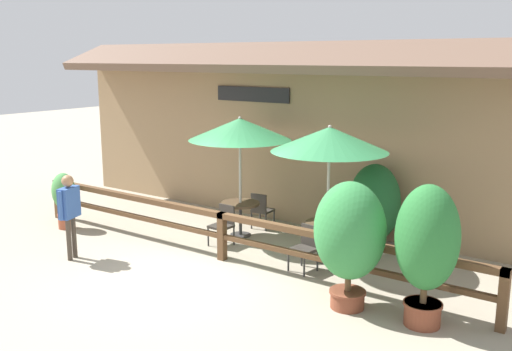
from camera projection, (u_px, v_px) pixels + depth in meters
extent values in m
plane|color=#9E937F|center=(186.00, 276.00, 10.28)|extent=(60.00, 60.00, 0.00)
cube|color=#997A56|center=(306.00, 148.00, 13.27)|extent=(14.00, 0.40, 3.60)
cube|color=brown|center=(295.00, 57.00, 12.40)|extent=(14.28, 1.48, 0.70)
cube|color=black|center=(252.00, 94.00, 13.61)|extent=(2.09, 0.04, 0.35)
cube|color=brown|center=(222.00, 215.00, 10.93)|extent=(10.40, 0.14, 0.11)
cube|color=brown|center=(222.00, 236.00, 11.02)|extent=(10.40, 0.10, 0.09)
cube|color=brown|center=(58.00, 199.00, 13.92)|extent=(0.14, 0.14, 0.95)
cube|color=brown|center=(222.00, 236.00, 11.02)|extent=(0.14, 0.14, 0.95)
cube|color=brown|center=(503.00, 300.00, 8.12)|extent=(0.14, 0.14, 0.95)
cylinder|color=#B7B2A8|center=(240.00, 187.00, 12.38)|extent=(0.06, 0.06, 2.21)
cone|color=#33844C|center=(240.00, 129.00, 12.12)|extent=(2.21, 2.21, 0.47)
sphere|color=#B2ADA3|center=(240.00, 118.00, 12.07)|extent=(0.07, 0.07, 0.07)
cylinder|color=#4C3826|center=(240.00, 204.00, 12.46)|extent=(0.84, 0.84, 0.05)
cylinder|color=#333333|center=(240.00, 220.00, 12.53)|extent=(0.07, 0.07, 0.71)
cylinder|color=#333333|center=(241.00, 235.00, 12.60)|extent=(0.46, 0.46, 0.03)
cube|color=#332D28|center=(221.00, 226.00, 11.86)|extent=(0.44, 0.44, 0.05)
cube|color=#332D28|center=(227.00, 214.00, 11.97)|extent=(0.40, 0.05, 0.40)
cylinder|color=#2D2D2D|center=(208.00, 237.00, 11.88)|extent=(0.04, 0.04, 0.39)
cylinder|color=#2D2D2D|center=(222.00, 241.00, 11.65)|extent=(0.04, 0.04, 0.39)
cylinder|color=#2D2D2D|center=(220.00, 233.00, 12.17)|extent=(0.04, 0.04, 0.39)
cylinder|color=#2D2D2D|center=(234.00, 236.00, 11.94)|extent=(0.04, 0.04, 0.39)
cube|color=#332D28|center=(263.00, 210.00, 13.10)|extent=(0.45, 0.45, 0.05)
cube|color=#332D28|center=(259.00, 203.00, 12.89)|extent=(0.40, 0.06, 0.40)
cylinder|color=#2D2D2D|center=(274.00, 219.00, 13.21)|extent=(0.04, 0.04, 0.39)
cylinder|color=#2D2D2D|center=(260.00, 217.00, 13.40)|extent=(0.04, 0.04, 0.39)
cylinder|color=#2D2D2D|center=(266.00, 223.00, 12.89)|extent=(0.04, 0.04, 0.39)
cylinder|color=#2D2D2D|center=(252.00, 220.00, 13.08)|extent=(0.04, 0.04, 0.39)
cylinder|color=#B7B2A8|center=(328.00, 205.00, 10.87)|extent=(0.06, 0.06, 2.21)
cone|color=#33844C|center=(330.00, 139.00, 10.61)|extent=(2.21, 2.21, 0.47)
sphere|color=#B2ADA3|center=(330.00, 127.00, 10.57)|extent=(0.07, 0.07, 0.07)
cylinder|color=#4C3826|center=(327.00, 224.00, 10.95)|extent=(0.84, 0.84, 0.05)
cylinder|color=#333333|center=(327.00, 243.00, 11.03)|extent=(0.07, 0.07, 0.71)
cylinder|color=#333333|center=(326.00, 259.00, 11.10)|extent=(0.46, 0.46, 0.03)
cube|color=#332D28|center=(303.00, 249.00, 10.44)|extent=(0.48, 0.48, 0.05)
cube|color=#332D28|center=(310.00, 235.00, 10.53)|extent=(0.40, 0.10, 0.40)
cylinder|color=#2D2D2D|center=(288.00, 261.00, 10.49)|extent=(0.04, 0.04, 0.39)
cylinder|color=#2D2D2D|center=(304.00, 266.00, 10.23)|extent=(0.04, 0.04, 0.39)
cylinder|color=#2D2D2D|center=(302.00, 256.00, 10.75)|extent=(0.04, 0.04, 0.39)
cylinder|color=#2D2D2D|center=(318.00, 261.00, 10.49)|extent=(0.04, 0.04, 0.39)
cube|color=#332D28|center=(346.00, 230.00, 11.61)|extent=(0.50, 0.50, 0.05)
cube|color=#332D28|center=(344.00, 222.00, 11.39)|extent=(0.40, 0.12, 0.40)
cylinder|color=#2D2D2D|center=(357.00, 239.00, 11.75)|extent=(0.04, 0.04, 0.39)
cylinder|color=#2D2D2D|center=(339.00, 237.00, 11.90)|extent=(0.04, 0.04, 0.39)
cylinder|color=#2D2D2D|center=(353.00, 244.00, 11.41)|extent=(0.04, 0.04, 0.39)
cylinder|color=#2D2D2D|center=(334.00, 242.00, 11.56)|extent=(0.04, 0.04, 0.39)
cylinder|color=brown|center=(347.00, 299.00, 8.97)|extent=(0.53, 0.53, 0.28)
cylinder|color=brown|center=(348.00, 292.00, 8.95)|extent=(0.58, 0.58, 0.04)
cylinder|color=brown|center=(348.00, 277.00, 8.90)|extent=(0.10, 0.10, 0.46)
ellipsoid|color=#338442|center=(350.00, 231.00, 8.74)|extent=(1.13, 1.02, 1.54)
cylinder|color=#9E4C33|center=(66.00, 221.00, 13.12)|extent=(0.33, 0.33, 0.34)
cylinder|color=#9E4C33|center=(65.00, 215.00, 13.09)|extent=(0.36, 0.36, 0.04)
cylinder|color=brown|center=(65.00, 208.00, 13.06)|extent=(0.06, 0.06, 0.25)
ellipsoid|color=#4C934C|center=(64.00, 191.00, 12.98)|extent=(0.57, 0.51, 0.84)
cylinder|color=brown|center=(422.00, 314.00, 8.38)|extent=(0.53, 0.53, 0.35)
cylinder|color=brown|center=(423.00, 304.00, 8.34)|extent=(0.57, 0.57, 0.04)
cylinder|color=brown|center=(424.00, 287.00, 8.29)|extent=(0.10, 0.10, 0.47)
ellipsoid|color=#287033|center=(427.00, 238.00, 8.14)|extent=(0.93, 0.83, 1.56)
cylinder|color=brown|center=(373.00, 240.00, 11.94)|extent=(0.53, 0.53, 0.24)
cylinder|color=brown|center=(373.00, 235.00, 11.92)|extent=(0.57, 0.57, 0.04)
ellipsoid|color=#1E5B2D|center=(374.00, 203.00, 11.77)|extent=(1.08, 0.98, 1.62)
cylinder|color=#42382D|center=(74.00, 237.00, 11.16)|extent=(0.09, 0.09, 0.84)
cylinder|color=#42382D|center=(69.00, 239.00, 11.01)|extent=(0.09, 0.09, 0.84)
cube|color=#33569E|center=(69.00, 202.00, 10.94)|extent=(0.34, 0.50, 0.60)
cylinder|color=#33569E|center=(77.00, 199.00, 11.18)|extent=(0.07, 0.07, 0.57)
cylinder|color=#33569E|center=(61.00, 206.00, 10.70)|extent=(0.07, 0.07, 0.57)
sphere|color=#9E704C|center=(67.00, 181.00, 10.85)|extent=(0.23, 0.23, 0.23)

